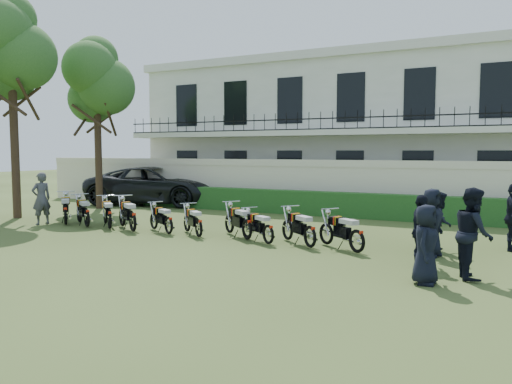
{
  "coord_description": "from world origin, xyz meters",
  "views": [
    {
      "loc": [
        8.02,
        -12.36,
        2.69
      ],
      "look_at": [
        0.49,
        2.48,
        1.31
      ],
      "focal_mm": 35.0,
      "sensor_mm": 36.0,
      "label": 1
    }
  ],
  "objects_px": {
    "motorcycle_0": "(66,211)",
    "motorcycle_6": "(247,224)",
    "tree_west_mid": "(11,48)",
    "motorcycle_9": "(357,235)",
    "motorcycle_2": "(109,215)",
    "inspector": "(41,198)",
    "motorcycle_1": "(87,214)",
    "officer_1": "(473,233)",
    "officer_3": "(431,223)",
    "tree_west_near": "(97,81)",
    "motorcycle_7": "(268,229)",
    "motorcycle_3": "(133,217)",
    "motorcycle_4": "(169,221)",
    "officer_4": "(440,222)",
    "motorcycle_5": "(199,224)",
    "suv": "(156,186)",
    "officer_0": "(426,244)",
    "officer_2": "(420,231)",
    "motorcycle_8": "(310,231)"
  },
  "relations": [
    {
      "from": "motorcycle_3",
      "to": "tree_west_mid",
      "type": "bearing_deg",
      "value": 118.26
    },
    {
      "from": "officer_3",
      "to": "motorcycle_1",
      "type": "bearing_deg",
      "value": 107.21
    },
    {
      "from": "motorcycle_0",
      "to": "officer_4",
      "type": "height_order",
      "value": "officer_4"
    },
    {
      "from": "suv",
      "to": "officer_1",
      "type": "relative_size",
      "value": 3.52
    },
    {
      "from": "motorcycle_0",
      "to": "motorcycle_2",
      "type": "xyz_separation_m",
      "value": [
        2.07,
        0.02,
        -0.03
      ]
    },
    {
      "from": "motorcycle_3",
      "to": "motorcycle_8",
      "type": "relative_size",
      "value": 1.12
    },
    {
      "from": "officer_2",
      "to": "inspector",
      "type": "bearing_deg",
      "value": 93.28
    },
    {
      "from": "tree_west_mid",
      "to": "motorcycle_0",
      "type": "distance_m",
      "value": 7.01
    },
    {
      "from": "motorcycle_1",
      "to": "motorcycle_2",
      "type": "xyz_separation_m",
      "value": [
        0.99,
        0.05,
        -0.01
      ]
    },
    {
      "from": "motorcycle_6",
      "to": "officer_3",
      "type": "height_order",
      "value": "officer_3"
    },
    {
      "from": "motorcycle_1",
      "to": "motorcycle_0",
      "type": "bearing_deg",
      "value": 121.06
    },
    {
      "from": "motorcycle_4",
      "to": "officer_1",
      "type": "relative_size",
      "value": 0.82
    },
    {
      "from": "motorcycle_0",
      "to": "inspector",
      "type": "xyz_separation_m",
      "value": [
        -0.98,
        -0.2,
        0.43
      ]
    },
    {
      "from": "motorcycle_7",
      "to": "officer_1",
      "type": "relative_size",
      "value": 0.8
    },
    {
      "from": "motorcycle_6",
      "to": "officer_1",
      "type": "xyz_separation_m",
      "value": [
        6.32,
        -1.79,
        0.47
      ]
    },
    {
      "from": "motorcycle_0",
      "to": "motorcycle_9",
      "type": "distance_m",
      "value": 10.69
    },
    {
      "from": "tree_west_near",
      "to": "motorcycle_5",
      "type": "distance_m",
      "value": 11.1
    },
    {
      "from": "suv",
      "to": "officer_0",
      "type": "xyz_separation_m",
      "value": [
        14.31,
        -9.54,
        -0.14
      ]
    },
    {
      "from": "inspector",
      "to": "officer_2",
      "type": "relative_size",
      "value": 1.14
    },
    {
      "from": "motorcycle_0",
      "to": "officer_2",
      "type": "height_order",
      "value": "officer_2"
    },
    {
      "from": "inspector",
      "to": "officer_4",
      "type": "xyz_separation_m",
      "value": [
        13.55,
        1.48,
        -0.16
      ]
    },
    {
      "from": "motorcycle_4",
      "to": "motorcycle_9",
      "type": "height_order",
      "value": "motorcycle_9"
    },
    {
      "from": "tree_west_near",
      "to": "motorcycle_7",
      "type": "relative_size",
      "value": 5.11
    },
    {
      "from": "motorcycle_2",
      "to": "inspector",
      "type": "height_order",
      "value": "inspector"
    },
    {
      "from": "motorcycle_2",
      "to": "officer_2",
      "type": "xyz_separation_m",
      "value": [
        10.32,
        -0.87,
        0.35
      ]
    },
    {
      "from": "tree_west_near",
      "to": "motorcycle_3",
      "type": "height_order",
      "value": "tree_west_near"
    },
    {
      "from": "officer_1",
      "to": "officer_3",
      "type": "relative_size",
      "value": 1.11
    },
    {
      "from": "tree_west_near",
      "to": "motorcycle_2",
      "type": "distance_m",
      "value": 8.6
    },
    {
      "from": "motorcycle_2",
      "to": "officer_3",
      "type": "relative_size",
      "value": 0.89
    },
    {
      "from": "motorcycle_0",
      "to": "motorcycle_6",
      "type": "xyz_separation_m",
      "value": [
        7.22,
        0.31,
        -0.03
      ]
    },
    {
      "from": "motorcycle_0",
      "to": "inspector",
      "type": "relative_size",
      "value": 0.83
    },
    {
      "from": "motorcycle_1",
      "to": "motorcycle_8",
      "type": "bearing_deg",
      "value": -56.83
    },
    {
      "from": "motorcycle_1",
      "to": "motorcycle_8",
      "type": "distance_m",
      "value": 8.28
    },
    {
      "from": "motorcycle_0",
      "to": "officer_0",
      "type": "bearing_deg",
      "value": -57.44
    },
    {
      "from": "motorcycle_7",
      "to": "inspector",
      "type": "xyz_separation_m",
      "value": [
        -9.08,
        -0.16,
        0.51
      ]
    },
    {
      "from": "motorcycle_1",
      "to": "motorcycle_3",
      "type": "bearing_deg",
      "value": -59.17
    },
    {
      "from": "officer_1",
      "to": "motorcycle_4",
      "type": "bearing_deg",
      "value": 65.48
    },
    {
      "from": "officer_0",
      "to": "officer_3",
      "type": "bearing_deg",
      "value": 7.33
    },
    {
      "from": "motorcycle_1",
      "to": "officer_1",
      "type": "height_order",
      "value": "officer_1"
    },
    {
      "from": "tree_west_mid",
      "to": "motorcycle_9",
      "type": "distance_m",
      "value": 15.33
    },
    {
      "from": "officer_4",
      "to": "tree_west_near",
      "type": "bearing_deg",
      "value": 80.53
    },
    {
      "from": "tree_west_near",
      "to": "motorcycle_2",
      "type": "relative_size",
      "value": 5.09
    },
    {
      "from": "officer_1",
      "to": "officer_3",
      "type": "distance_m",
      "value": 2.21
    },
    {
      "from": "motorcycle_9",
      "to": "officer_3",
      "type": "relative_size",
      "value": 0.95
    },
    {
      "from": "motorcycle_4",
      "to": "officer_4",
      "type": "bearing_deg",
      "value": -52.62
    },
    {
      "from": "motorcycle_0",
      "to": "motorcycle_2",
      "type": "bearing_deg",
      "value": -46.37
    },
    {
      "from": "motorcycle_7",
      "to": "tree_west_near",
      "type": "bearing_deg",
      "value": 99.07
    },
    {
      "from": "motorcycle_0",
      "to": "motorcycle_5",
      "type": "bearing_deg",
      "value": -46.72
    },
    {
      "from": "motorcycle_5",
      "to": "motorcycle_9",
      "type": "xyz_separation_m",
      "value": [
        4.99,
        -0.11,
        0.04
      ]
    },
    {
      "from": "motorcycle_6",
      "to": "officer_3",
      "type": "relative_size",
      "value": 0.93
    }
  ]
}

